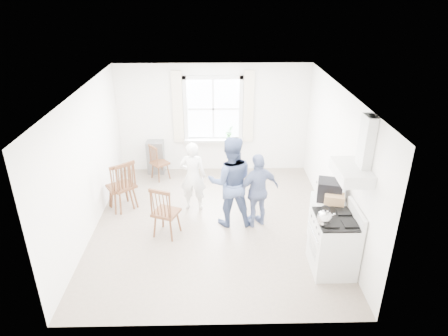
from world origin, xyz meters
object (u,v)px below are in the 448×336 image
low_cabinet (327,221)px  windsor_chair_c (124,181)px  windsor_chair_b (163,208)px  person_right (258,191)px  person_mid (231,182)px  gas_stove (334,243)px  stereo_stack (329,190)px  person_left (193,176)px  windsor_chair_a (121,182)px

low_cabinet → windsor_chair_c: windsor_chair_c is taller
windsor_chair_b → person_right: size_ratio=0.69×
windsor_chair_c → person_mid: (2.09, -0.52, 0.23)m
gas_stove → windsor_chair_c: bearing=152.4°
person_mid → windsor_chair_c: bearing=-16.6°
stereo_stack → windsor_chair_b: stereo_stack is taller
windsor_chair_c → windsor_chair_b: bearing=-48.9°
windsor_chair_b → person_right: (1.73, 0.40, 0.11)m
gas_stove → windsor_chair_c: gas_stove is taller
person_left → windsor_chair_b: bearing=70.0°
low_cabinet → gas_stove: bearing=-95.7°
windsor_chair_a → windsor_chair_b: (0.94, -0.97, -0.03)m
person_left → gas_stove: bearing=144.8°
windsor_chair_b → person_left: 1.15m
windsor_chair_a → gas_stove: bearing=-26.8°
gas_stove → person_left: (-2.32, 1.96, 0.24)m
windsor_chair_a → low_cabinet: bearing=-17.4°
windsor_chair_b → windsor_chair_c: windsor_chair_c is taller
windsor_chair_a → windsor_chair_c: windsor_chair_c is taller
windsor_chair_a → person_right: person_right is taller
windsor_chair_b → windsor_chair_c: 1.32m
low_cabinet → person_right: bearing=151.6°
low_cabinet → person_mid: size_ratio=0.51×
windsor_chair_c → gas_stove: bearing=-27.6°
gas_stove → person_right: person_right is taller
windsor_chair_b → low_cabinet: bearing=-4.5°
gas_stove → windsor_chair_b: gas_stove is taller
person_mid → person_right: 0.54m
stereo_stack → person_left: size_ratio=0.32×
windsor_chair_c → person_mid: size_ratio=0.61×
stereo_stack → person_left: (-2.36, 1.29, -0.35)m
gas_stove → person_right: bearing=129.3°
stereo_stack → person_mid: bearing=156.2°
low_cabinet → person_right: size_ratio=0.62×
stereo_stack → windsor_chair_a: 4.01m
gas_stove → person_right: size_ratio=0.77×
stereo_stack → windsor_chair_b: 2.90m
stereo_stack → person_right: person_right is taller
gas_stove → windsor_chair_b: bearing=161.8°
stereo_stack → gas_stove: bearing=-93.6°
windsor_chair_a → stereo_stack: bearing=-17.8°
stereo_stack → person_left: 2.71m
stereo_stack → windsor_chair_b: (-2.85, 0.25, -0.46)m
person_right → person_left: bearing=-52.4°
stereo_stack → person_mid: person_mid is taller
gas_stove → low_cabinet: gas_stove is taller
gas_stove → low_cabinet: size_ratio=1.24×
gas_stove → person_mid: 2.15m
person_left → person_mid: size_ratio=0.82×
stereo_stack → windsor_chair_c: stereo_stack is taller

